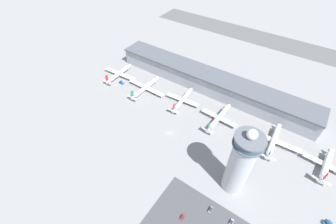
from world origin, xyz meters
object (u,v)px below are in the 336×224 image
control_tower (240,163)px  airplane_gate_charlie (183,100)px  service_truck_catering (121,83)px  service_truck_fuel (327,223)px  car_green_van (231,223)px  car_silver_sedan (210,210)px  airplane_gate_echo (274,141)px  car_red_hatchback (182,217)px  airplane_gate_delta (219,118)px  airplane_gate_foxtrot (326,165)px  airplane_gate_alpha (119,74)px  airplane_gate_bravo (146,88)px

control_tower → airplane_gate_charlie: (-72.36, 51.32, -22.72)m
service_truck_catering → service_truck_fuel: size_ratio=0.95×
control_tower → car_green_van: bearing=-67.1°
service_truck_fuel → car_silver_sedan: bearing=-151.9°
airplane_gate_echo → car_red_hatchback: airplane_gate_echo is taller
airplane_gate_delta → service_truck_catering: 107.32m
control_tower → airplane_gate_delta: control_tower is taller
control_tower → service_truck_fuel: 63.80m
airplane_gate_foxtrot → car_green_van: bearing=-118.3°
airplane_gate_delta → airplane_gate_foxtrot: bearing=0.9°
airplane_gate_delta → service_truck_catering: size_ratio=6.80×
service_truck_catering → airplane_gate_charlie: bearing=8.9°
car_silver_sedan → airplane_gate_alpha: bearing=154.0°
airplane_gate_charlie → airplane_gate_echo: size_ratio=0.87×
airplane_gate_delta → car_red_hatchback: (18.06, -86.73, -3.89)m
airplane_gate_charlie → airplane_gate_delta: (38.24, -2.25, 0.30)m
control_tower → service_truck_catering: 149.04m
airplane_gate_charlie → car_silver_sedan: bearing=-47.6°
control_tower → car_green_van: (9.87, -23.43, -26.32)m
control_tower → service_truck_catering: bearing=163.9°
airplane_gate_bravo → service_truck_catering: (-28.74, -5.06, -3.32)m
airplane_gate_delta → service_truck_fuel: size_ratio=6.49×
service_truck_fuel → car_silver_sedan: service_truck_fuel is taller
car_red_hatchback → airplane_gate_echo: bearing=72.4°
control_tower → car_green_van: control_tower is taller
control_tower → airplane_gate_echo: 57.16m
car_red_hatchback → airplane_gate_alpha: bearing=147.5°
airplane_gate_foxtrot → car_silver_sedan: bearing=-126.0°
airplane_gate_charlie → service_truck_catering: bearing=-171.1°
airplane_gate_echo → airplane_gate_charlie: bearing=179.9°
airplane_gate_alpha → car_silver_sedan: 163.17m
airplane_gate_foxtrot → car_green_van: (-39.78, -73.82, -3.74)m
service_truck_fuel → car_green_van: service_truck_fuel is taller
airplane_gate_charlie → airplane_gate_bravo: bearing=-172.0°
service_truck_catering → car_red_hatchback: (124.98, -78.28, -0.40)m
airplane_gate_alpha → service_truck_catering: (9.62, -7.34, -3.35)m
car_red_hatchback → control_tower: bearing=66.9°
airplane_gate_bravo → airplane_gate_foxtrot: size_ratio=1.27×
airplane_gate_charlie → car_silver_sedan: airplane_gate_charlie is taller
car_red_hatchback → car_green_van: (25.93, 14.23, -0.02)m
control_tower → airplane_gate_charlie: bearing=144.7°
airplane_gate_foxtrot → car_green_van: size_ratio=7.12×
airplane_gate_bravo → car_green_van: 140.42m
service_truck_fuel → airplane_gate_alpha: bearing=169.5°
airplane_gate_bravo → airplane_gate_alpha: bearing=176.6°
airplane_gate_foxtrot → car_silver_sedan: size_ratio=7.10×
airplane_gate_alpha → airplane_gate_charlie: bearing=2.5°
car_silver_sedan → airplane_gate_delta: bearing=112.5°
control_tower → car_silver_sedan: size_ratio=12.27×
airplane_gate_delta → airplane_gate_foxtrot: (83.77, 1.32, -0.16)m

